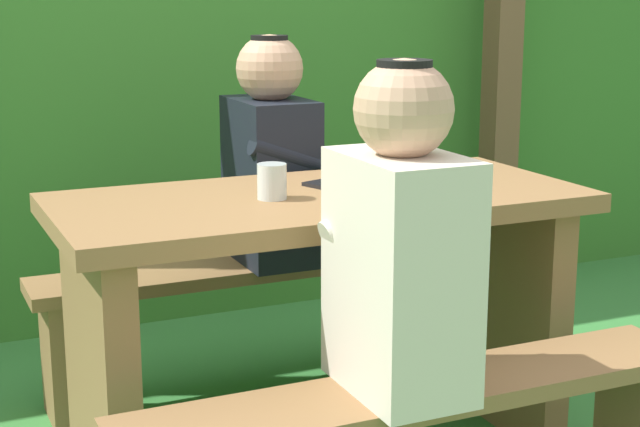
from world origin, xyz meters
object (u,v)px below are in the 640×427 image
(picnic_table, at_px, (320,282))
(person_white_shirt, at_px, (400,242))
(drinking_glass, at_px, (272,181))
(person_black_coat, at_px, (271,159))
(cell_phone, at_px, (328,186))
(bottle_left, at_px, (381,153))
(bench_far, at_px, (251,297))

(picnic_table, height_order, person_white_shirt, person_white_shirt)
(drinking_glass, bearing_deg, person_white_shirt, -81.17)
(person_black_coat, distance_m, drinking_glass, 0.60)
(person_black_coat, relative_size, cell_phone, 5.14)
(picnic_table, bearing_deg, cell_phone, 49.16)
(person_white_shirt, distance_m, cell_phone, 0.62)
(picnic_table, distance_m, cell_phone, 0.26)
(person_black_coat, relative_size, drinking_glass, 7.86)
(bottle_left, bearing_deg, person_black_coat, 102.21)
(bench_far, height_order, cell_phone, cell_phone)
(bench_far, bearing_deg, picnic_table, -90.00)
(bench_far, bearing_deg, person_white_shirt, -93.01)
(bottle_left, bearing_deg, picnic_table, -175.21)
(bench_far, distance_m, drinking_glass, 0.76)
(picnic_table, xyz_separation_m, drinking_glass, (-0.14, -0.01, 0.29))
(person_white_shirt, distance_m, bottle_left, 0.62)
(picnic_table, height_order, person_black_coat, person_black_coat)
(picnic_table, bearing_deg, person_white_shirt, -96.02)
(bench_far, height_order, drinking_glass, drinking_glass)
(person_white_shirt, xyz_separation_m, drinking_glass, (-0.08, 0.53, 0.04))
(person_black_coat, distance_m, bottle_left, 0.55)
(drinking_glass, bearing_deg, cell_phone, 20.52)
(drinking_glass, height_order, bottle_left, bottle_left)
(bench_far, xyz_separation_m, cell_phone, (0.05, -0.49, 0.45))
(person_black_coat, bearing_deg, drinking_glass, -111.16)
(picnic_table, height_order, bottle_left, bottle_left)
(person_white_shirt, relative_size, cell_phone, 5.14)
(person_white_shirt, xyz_separation_m, bottle_left, (0.25, 0.56, 0.09))
(drinking_glass, xyz_separation_m, cell_phone, (0.19, 0.07, -0.04))
(bench_far, xyz_separation_m, person_black_coat, (0.07, -0.00, 0.45))
(cell_phone, bearing_deg, bench_far, 76.57)
(picnic_table, xyz_separation_m, cell_phone, (0.05, 0.06, 0.25))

